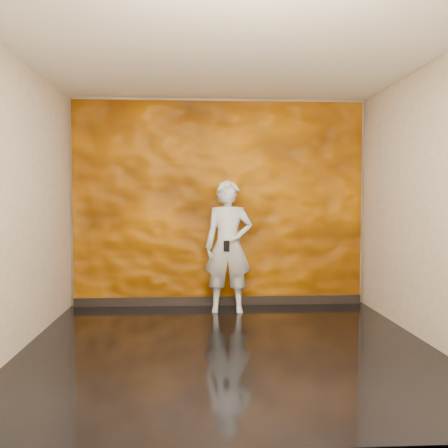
# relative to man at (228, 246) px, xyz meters

# --- Properties ---
(room) EXTENTS (4.02, 4.02, 2.81)m
(room) POSITION_rel_man_xyz_m (-0.10, -1.54, 0.56)
(room) COLOR black
(room) RESTS_ON ground
(feature_wall) EXTENTS (3.90, 0.06, 2.75)m
(feature_wall) POSITION_rel_man_xyz_m (-0.10, 0.42, 0.54)
(feature_wall) COLOR #CE6E00
(feature_wall) RESTS_ON ground
(baseboard) EXTENTS (3.90, 0.04, 0.12)m
(baseboard) POSITION_rel_man_xyz_m (-0.10, 0.38, -0.78)
(baseboard) COLOR black
(baseboard) RESTS_ON ground
(man) EXTENTS (0.64, 0.45, 1.68)m
(man) POSITION_rel_man_xyz_m (0.00, 0.00, 0.00)
(man) COLOR #91989F
(man) RESTS_ON ground
(phone) EXTENTS (0.07, 0.04, 0.14)m
(phone) POSITION_rel_man_xyz_m (-0.04, -0.24, 0.03)
(phone) COLOR black
(phone) RESTS_ON man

